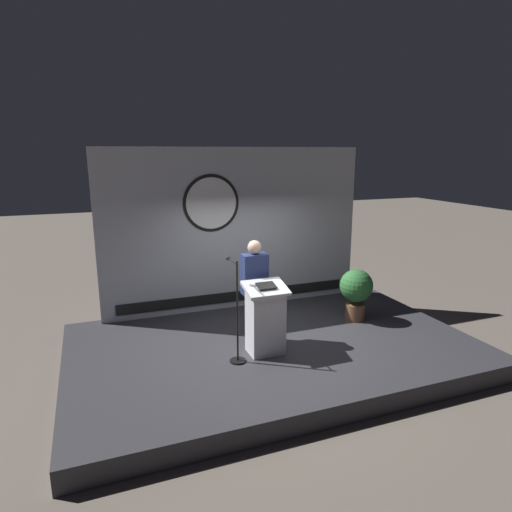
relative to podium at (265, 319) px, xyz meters
The scene contains 7 objects.
ground_plane 0.93m from the podium, 49.70° to the left, with size 40.00×40.00×0.00m, color #6B6056.
stage_platform 0.80m from the podium, 49.70° to the left, with size 6.40×4.00×0.30m, color #333338.
banner_display 2.39m from the podium, 83.41° to the left, with size 5.16×0.12×3.10m.
podium is the anchor object (origin of this frame).
speaker_person 0.57m from the podium, 89.45° to the left, with size 0.40×0.26×1.67m.
microphone_stand 0.51m from the podium, 169.47° to the right, with size 0.24×0.57×1.53m.
potted_plant 2.16m from the podium, 18.14° to the left, with size 0.60×0.60×0.95m.
Camera 1 is at (-2.64, -6.13, 3.33)m, focal length 31.02 mm.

